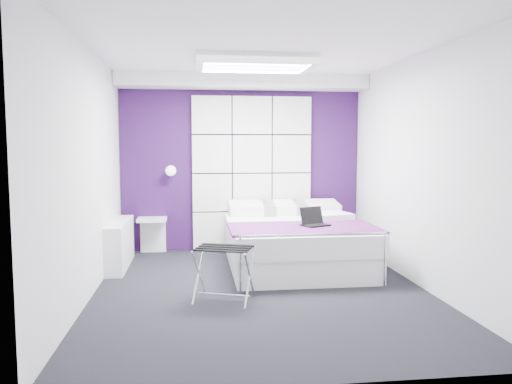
# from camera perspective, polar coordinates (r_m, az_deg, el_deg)

# --- Properties ---
(floor) EXTENTS (4.40, 4.40, 0.00)m
(floor) POSITION_cam_1_polar(r_m,az_deg,el_deg) (5.57, 0.58, -11.18)
(floor) COLOR black
(floor) RESTS_ON ground
(ceiling) EXTENTS (4.40, 4.40, 0.00)m
(ceiling) POSITION_cam_1_polar(r_m,az_deg,el_deg) (5.44, 0.61, 16.12)
(ceiling) COLOR white
(ceiling) RESTS_ON wall_back
(wall_back) EXTENTS (3.60, 0.00, 3.60)m
(wall_back) POSITION_cam_1_polar(r_m,az_deg,el_deg) (7.53, -1.64, 3.18)
(wall_back) COLOR silver
(wall_back) RESTS_ON floor
(wall_left) EXTENTS (0.00, 4.40, 4.40)m
(wall_left) POSITION_cam_1_polar(r_m,az_deg,el_deg) (5.41, -18.67, 2.05)
(wall_left) COLOR silver
(wall_left) RESTS_ON floor
(wall_right) EXTENTS (0.00, 4.40, 4.40)m
(wall_right) POSITION_cam_1_polar(r_m,az_deg,el_deg) (5.87, 18.32, 2.30)
(wall_right) COLOR silver
(wall_right) RESTS_ON floor
(accent_wall) EXTENTS (3.58, 0.02, 2.58)m
(accent_wall) POSITION_cam_1_polar(r_m,az_deg,el_deg) (7.52, -1.64, 3.17)
(accent_wall) COLOR #2D0E40
(accent_wall) RESTS_ON wall_back
(soffit) EXTENTS (3.58, 0.50, 0.20)m
(soffit) POSITION_cam_1_polar(r_m,az_deg,el_deg) (7.33, -1.48, 12.51)
(soffit) COLOR white
(soffit) RESTS_ON wall_back
(headboard) EXTENTS (1.80, 0.08, 2.30)m
(headboard) POSITION_cam_1_polar(r_m,az_deg,el_deg) (7.49, -0.45, 2.17)
(headboard) COLOR white
(headboard) RESTS_ON wall_back
(skylight) EXTENTS (1.36, 0.86, 0.12)m
(skylight) POSITION_cam_1_polar(r_m,az_deg,el_deg) (6.01, -0.18, 14.59)
(skylight) COLOR white
(skylight) RESTS_ON ceiling
(wall_lamp) EXTENTS (0.15, 0.15, 0.15)m
(wall_lamp) POSITION_cam_1_polar(r_m,az_deg,el_deg) (7.37, -9.70, 2.43)
(wall_lamp) COLOR white
(wall_lamp) RESTS_ON wall_back
(radiator) EXTENTS (0.22, 1.20, 0.60)m
(radiator) POSITION_cam_1_polar(r_m,az_deg,el_deg) (6.79, -15.30, -5.76)
(radiator) COLOR white
(radiator) RESTS_ON floor
(bed) EXTENTS (1.79, 2.16, 0.75)m
(bed) POSITION_cam_1_polar(r_m,az_deg,el_deg) (6.61, 4.39, -5.70)
(bed) COLOR white
(bed) RESTS_ON floor
(nightstand) EXTENTS (0.42, 0.33, 0.05)m
(nightstand) POSITION_cam_1_polar(r_m,az_deg,el_deg) (7.42, -11.80, -3.09)
(nightstand) COLOR white
(nightstand) RESTS_ON wall_back
(luggage_rack) EXTENTS (0.56, 0.41, 0.55)m
(luggage_rack) POSITION_cam_1_polar(r_m,az_deg,el_deg) (5.17, -3.67, -9.32)
(luggage_rack) COLOR silver
(luggage_rack) RESTS_ON floor
(laptop) EXTENTS (0.32, 0.23, 0.23)m
(laptop) POSITION_cam_1_polar(r_m,az_deg,el_deg) (6.14, 6.72, -3.30)
(laptop) COLOR black
(laptop) RESTS_ON bed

